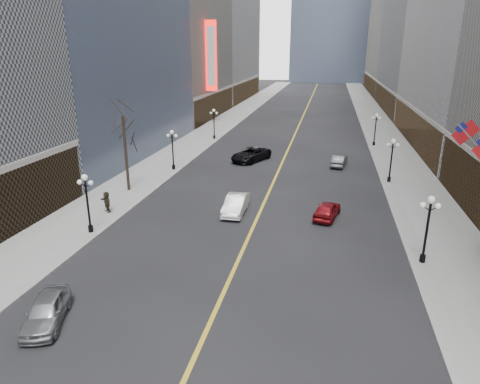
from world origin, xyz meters
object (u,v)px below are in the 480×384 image
at_px(streetlamp_east_3, 376,126).
at_px(car_nb_far, 251,154).
at_px(streetlamp_east_1, 428,223).
at_px(streetlamp_west_2, 172,146).
at_px(car_sb_far, 339,161).
at_px(streetlamp_west_3, 214,121).
at_px(streetlamp_east_2, 392,156).
at_px(car_nb_near, 46,310).
at_px(car_nb_mid, 236,204).
at_px(streetlamp_west_1, 87,197).
at_px(car_sb_mid, 327,210).

bearing_deg(streetlamp_east_3, car_nb_far, -143.06).
relative_size(streetlamp_east_1, streetlamp_west_2, 1.00).
distance_m(car_nb_far, car_sb_far, 10.71).
xyz_separation_m(streetlamp_east_1, car_sb_far, (-5.02, 23.83, -2.22)).
height_order(streetlamp_west_3, car_sb_far, streetlamp_west_3).
relative_size(streetlamp_west_2, car_nb_far, 0.76).
relative_size(streetlamp_west_2, car_sb_far, 1.09).
distance_m(streetlamp_east_2, car_nb_near, 34.88).
height_order(car_nb_near, car_nb_mid, car_nb_mid).
height_order(streetlamp_west_1, streetlamp_west_2, same).
height_order(streetlamp_east_3, streetlamp_west_2, same).
relative_size(streetlamp_west_1, streetlamp_west_2, 1.00).
xyz_separation_m(car_nb_far, car_sb_far, (10.70, -0.35, -0.14)).
bearing_deg(streetlamp_east_1, streetlamp_west_2, 142.67).
height_order(streetlamp_east_3, car_nb_near, streetlamp_east_3).
height_order(streetlamp_west_1, car_nb_mid, streetlamp_west_1).
bearing_deg(streetlamp_west_3, streetlamp_west_2, -90.00).
bearing_deg(car_nb_mid, streetlamp_west_3, 107.87).
relative_size(streetlamp_west_1, car_nb_far, 0.76).
relative_size(car_nb_near, car_sb_mid, 1.04).
relative_size(streetlamp_east_1, streetlamp_west_1, 1.00).
relative_size(car_nb_mid, car_nb_far, 0.78).
bearing_deg(streetlamp_east_2, car_nb_far, 158.55).
relative_size(car_nb_near, car_nb_mid, 0.92).
distance_m(streetlamp_east_3, streetlamp_west_2, 29.68).
height_order(streetlamp_east_3, car_sb_far, streetlamp_east_3).
height_order(streetlamp_west_3, car_nb_mid, streetlamp_west_3).
bearing_deg(streetlamp_east_2, streetlamp_west_3, 142.67).
height_order(streetlamp_east_2, streetlamp_east_3, same).
bearing_deg(car_nb_near, car_sb_far, 47.53).
xyz_separation_m(streetlamp_east_1, car_nb_mid, (-13.80, 6.44, -2.14)).
height_order(car_nb_near, car_nb_far, car_nb_far).
relative_size(streetlamp_east_3, streetlamp_west_2, 1.00).
xyz_separation_m(streetlamp_east_3, car_nb_far, (-15.72, -11.82, -2.08)).
xyz_separation_m(streetlamp_east_3, streetlamp_west_3, (-23.60, 0.00, 0.00)).
bearing_deg(car_nb_near, streetlamp_west_3, 75.48).
relative_size(car_nb_far, car_sb_mid, 1.44).
bearing_deg(streetlamp_east_1, car_nb_mid, 154.98).
bearing_deg(streetlamp_west_1, car_nb_far, 71.95).
height_order(streetlamp_east_2, streetlamp_west_2, same).
xyz_separation_m(streetlamp_west_2, streetlamp_west_3, (0.00, 18.00, 0.00)).
relative_size(car_nb_mid, car_sb_mid, 1.13).
xyz_separation_m(streetlamp_east_2, car_nb_far, (-15.72, 6.18, -2.08)).
distance_m(streetlamp_east_3, car_nb_mid, 32.69).
distance_m(streetlamp_east_1, streetlamp_east_2, 18.00).
xyz_separation_m(streetlamp_west_1, car_sb_far, (18.58, 23.83, -2.22)).
distance_m(streetlamp_east_3, car_sb_mid, 29.86).
bearing_deg(streetlamp_east_1, streetlamp_east_3, 90.00).
distance_m(streetlamp_east_1, car_nb_mid, 15.38).
height_order(streetlamp_east_1, car_sb_mid, streetlamp_east_1).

